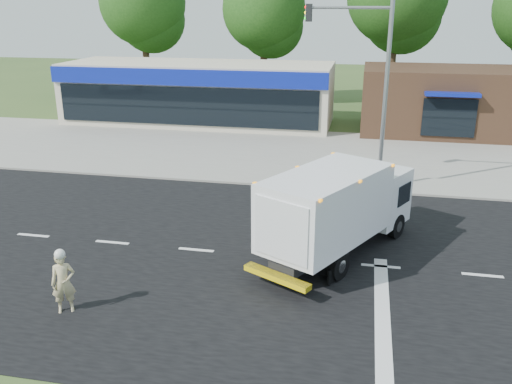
# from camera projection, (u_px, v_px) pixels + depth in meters

# --- Properties ---
(ground) EXTENTS (120.00, 120.00, 0.00)m
(ground) POSITION_uv_depth(u_px,v_px,m) (285.00, 258.00, 17.43)
(ground) COLOR #385123
(ground) RESTS_ON ground
(road_asphalt) EXTENTS (60.00, 14.00, 0.02)m
(road_asphalt) POSITION_uv_depth(u_px,v_px,m) (285.00, 258.00, 17.43)
(road_asphalt) COLOR black
(road_asphalt) RESTS_ON ground
(sidewalk) EXTENTS (60.00, 2.40, 0.12)m
(sidewalk) POSITION_uv_depth(u_px,v_px,m) (312.00, 180.00, 25.00)
(sidewalk) COLOR gray
(sidewalk) RESTS_ON ground
(parking_apron) EXTENTS (60.00, 9.00, 0.02)m
(parking_apron) POSITION_uv_depth(u_px,v_px,m) (322.00, 149.00, 30.38)
(parking_apron) COLOR gray
(parking_apron) RESTS_ON ground
(lane_markings) EXTENTS (55.20, 7.00, 0.01)m
(lane_markings) POSITION_uv_depth(u_px,v_px,m) (324.00, 282.00, 15.92)
(lane_markings) COLOR silver
(lane_markings) RESTS_ON road_asphalt
(ems_box_truck) EXTENTS (4.98, 6.89, 2.98)m
(ems_box_truck) POSITION_uv_depth(u_px,v_px,m) (338.00, 206.00, 17.11)
(ems_box_truck) COLOR black
(ems_box_truck) RESTS_ON ground
(emergency_worker) EXTENTS (0.74, 0.65, 1.81)m
(emergency_worker) POSITION_uv_depth(u_px,v_px,m) (63.00, 281.00, 14.14)
(emergency_worker) COLOR tan
(emergency_worker) RESTS_ON ground
(retail_strip_mall) EXTENTS (18.00, 6.20, 4.00)m
(retail_strip_mall) POSITION_uv_depth(u_px,v_px,m) (199.00, 93.00, 36.89)
(retail_strip_mall) COLOR beige
(retail_strip_mall) RESTS_ON ground
(brown_storefront) EXTENTS (10.00, 6.70, 4.00)m
(brown_storefront) POSITION_uv_depth(u_px,v_px,m) (443.00, 100.00, 33.95)
(brown_storefront) COLOR #382316
(brown_storefront) RESTS_ON ground
(traffic_signal_pole) EXTENTS (3.51, 0.25, 8.00)m
(traffic_signal_pole) POSITION_uv_depth(u_px,v_px,m) (371.00, 76.00, 22.40)
(traffic_signal_pole) COLOR gray
(traffic_signal_pole) RESTS_ON ground
(background_trees) EXTENTS (36.77, 7.39, 12.10)m
(background_trees) POSITION_uv_depth(u_px,v_px,m) (331.00, 9.00, 41.22)
(background_trees) COLOR #332114
(background_trees) RESTS_ON ground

